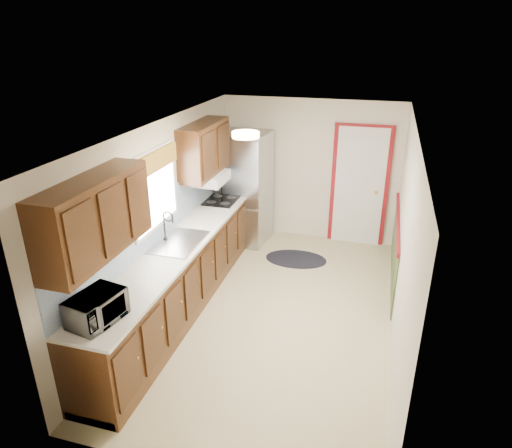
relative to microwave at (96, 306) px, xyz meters
The scene contains 8 objects.
room_shell 2.29m from the microwave, 58.39° to the left, with size 3.20×5.20×2.52m.
kitchen_run 1.69m from the microwave, 91.22° to the left, with size 0.63×4.00×2.20m.
back_wall_trim 4.71m from the microwave, 62.21° to the left, with size 1.12×2.30×2.08m.
ceiling_fixture 2.33m from the microwave, 62.78° to the left, with size 0.30×0.30×0.06m, color #FFD88C.
microwave is the anchor object (origin of this frame).
refrigerator 4.01m from the microwave, 87.43° to the left, with size 0.84×0.82×1.89m.
rug 3.84m from the microwave, 70.94° to the left, with size 0.98×0.63×0.01m, color black.
cooktop 3.32m from the microwave, 89.83° to the left, with size 0.47×0.56×0.02m, color black.
Camera 1 is at (1.16, -4.93, 3.43)m, focal length 32.00 mm.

